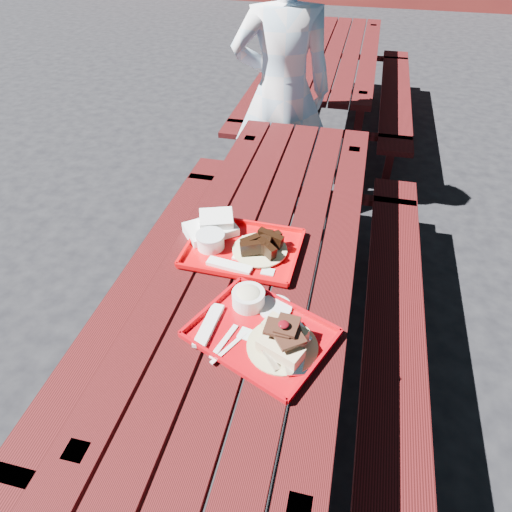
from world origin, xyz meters
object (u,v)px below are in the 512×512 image
(picnic_table_near, at_px, (264,280))
(person, at_px, (282,93))
(far_tray, at_px, (241,248))
(near_tray, at_px, (264,326))
(picnic_table_far, at_px, (332,72))

(picnic_table_near, xyz_separation_m, person, (-0.20, 1.39, 0.30))
(picnic_table_near, bearing_deg, far_tray, -145.22)
(near_tray, relative_size, far_tray, 1.14)
(picnic_table_near, distance_m, person, 1.44)
(picnic_table_far, distance_m, person, 1.45)
(picnic_table_far, relative_size, far_tray, 5.23)
(far_tray, bearing_deg, person, 94.45)
(far_tray, distance_m, person, 1.46)
(picnic_table_near, xyz_separation_m, picnic_table_far, (0.00, 2.80, 0.00))
(picnic_table_near, xyz_separation_m, far_tray, (-0.08, -0.06, 0.21))
(picnic_table_near, distance_m, far_tray, 0.24)
(picnic_table_near, distance_m, near_tray, 0.51)
(near_tray, height_order, person, person)
(near_tray, bearing_deg, person, 99.12)
(picnic_table_far, distance_m, far_tray, 2.87)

